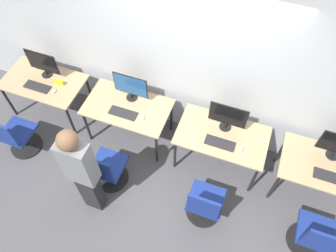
{
  "coord_description": "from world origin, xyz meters",
  "views": [
    {
      "loc": [
        0.85,
        -2.14,
        4.39
      ],
      "look_at": [
        0.0,
        0.14,
        0.86
      ],
      "focal_mm": 35.0,
      "sensor_mm": 36.0,
      "label": 1
    }
  ],
  "objects": [
    {
      "name": "desk_far_right",
      "position": [
        2.11,
        0.36,
        0.64
      ],
      "size": [
        1.22,
        0.72,
        0.71
      ],
      "color": "tan",
      "rests_on": "ground_plane"
    },
    {
      "name": "monitor_far_left",
      "position": [
        -2.11,
        0.5,
        0.95
      ],
      "size": [
        0.51,
        0.16,
        0.44
      ],
      "color": "black",
      "rests_on": "desk_far_left"
    },
    {
      "name": "desk_far_left",
      "position": [
        -2.11,
        0.36,
        0.64
      ],
      "size": [
        1.22,
        0.72,
        0.71
      ],
      "color": "tan",
      "rests_on": "ground_plane"
    },
    {
      "name": "monitor_left",
      "position": [
        -0.7,
        0.53,
        0.95
      ],
      "size": [
        0.51,
        0.16,
        0.44
      ],
      "color": "black",
      "rests_on": "desk_left"
    },
    {
      "name": "desk_left",
      "position": [
        -0.7,
        0.36,
        0.64
      ],
      "size": [
        1.22,
        0.72,
        0.71
      ],
      "color": "tan",
      "rests_on": "ground_plane"
    },
    {
      "name": "wall_back",
      "position": [
        0.0,
        0.84,
        1.4
      ],
      "size": [
        12.0,
        0.05,
        2.8
      ],
      "color": "#B7BCC1",
      "rests_on": "ground_plane"
    },
    {
      "name": "mouse_left",
      "position": [
        -0.41,
        0.23,
        0.73
      ],
      "size": [
        0.06,
        0.09,
        0.03
      ],
      "color": "silver",
      "rests_on": "desk_left"
    },
    {
      "name": "mouse_far_left",
      "position": [
        -1.83,
        0.23,
        0.73
      ],
      "size": [
        0.06,
        0.09,
        0.03
      ],
      "color": "silver",
      "rests_on": "desk_far_left"
    },
    {
      "name": "keyboard_far_left",
      "position": [
        -2.11,
        0.22,
        0.72
      ],
      "size": [
        0.4,
        0.15,
        0.02
      ],
      "color": "#262628",
      "rests_on": "desk_far_left"
    },
    {
      "name": "keyboard_far_right",
      "position": [
        2.11,
        0.21,
        0.72
      ],
      "size": [
        0.4,
        0.15,
        0.02
      ],
      "color": "#262628",
      "rests_on": "desk_far_right"
    },
    {
      "name": "desk_right",
      "position": [
        0.7,
        0.36,
        0.64
      ],
      "size": [
        1.22,
        0.72,
        0.71
      ],
      "color": "tan",
      "rests_on": "ground_plane"
    },
    {
      "name": "mouse_right",
      "position": [
        0.98,
        0.22,
        0.73
      ],
      "size": [
        0.06,
        0.09,
        0.03
      ],
      "color": "silver",
      "rests_on": "desk_right"
    },
    {
      "name": "ground_plane",
      "position": [
        0.0,
        0.0,
        0.0
      ],
      "size": [
        20.0,
        20.0,
        0.0
      ],
      "primitive_type": "plane",
      "color": "#4C4C51"
    },
    {
      "name": "office_chair_far_left",
      "position": [
        -2.14,
        -0.48,
        0.35
      ],
      "size": [
        0.48,
        0.48,
        0.87
      ],
      "color": "black",
      "rests_on": "ground_plane"
    },
    {
      "name": "office_chair_left",
      "position": [
        -0.65,
        -0.51,
        0.35
      ],
      "size": [
        0.48,
        0.48,
        0.87
      ],
      "color": "black",
      "rests_on": "ground_plane"
    },
    {
      "name": "monitor_right",
      "position": [
        0.7,
        0.5,
        0.95
      ],
      "size": [
        0.51,
        0.16,
        0.44
      ],
      "color": "black",
      "rests_on": "desk_right"
    },
    {
      "name": "office_chair_right",
      "position": [
        0.74,
        -0.52,
        0.35
      ],
      "size": [
        0.48,
        0.48,
        0.87
      ],
      "color": "black",
      "rests_on": "ground_plane"
    },
    {
      "name": "placard_far_left",
      "position": [
        -1.84,
        0.39,
        0.75
      ],
      "size": [
        0.16,
        0.03,
        0.08
      ],
      "color": "yellow",
      "rests_on": "desk_far_left"
    },
    {
      "name": "keyboard_right",
      "position": [
        0.7,
        0.22,
        0.72
      ],
      "size": [
        0.4,
        0.15,
        0.02
      ],
      "color": "#262628",
      "rests_on": "desk_right"
    },
    {
      "name": "keyboard_left",
      "position": [
        -0.7,
        0.22,
        0.72
      ],
      "size": [
        0.4,
        0.15,
        0.02
      ],
      "color": "#262628",
      "rests_on": "desk_left"
    },
    {
      "name": "person_left",
      "position": [
        -0.69,
        -0.87,
        0.97
      ],
      "size": [
        0.36,
        0.23,
        1.75
      ],
      "color": "#232328",
      "rests_on": "ground_plane"
    },
    {
      "name": "office_chair_far_right",
      "position": [
        2.11,
        -0.45,
        0.35
      ],
      "size": [
        0.48,
        0.48,
        0.87
      ],
      "color": "black",
      "rests_on": "ground_plane"
    }
  ]
}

